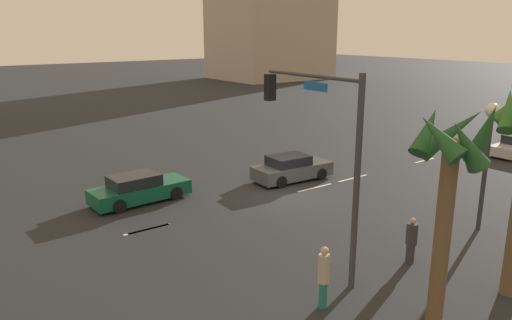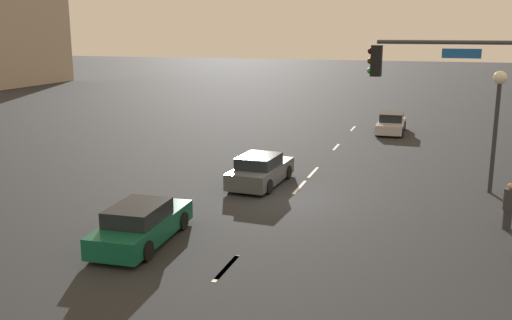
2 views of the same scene
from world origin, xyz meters
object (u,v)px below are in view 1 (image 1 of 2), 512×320
at_px(car_0, 139,189).
at_px(traffic_signal, 324,139).
at_px(pedestrian_0, 411,240).
at_px(car_2, 291,168).
at_px(streetlamp, 489,141).
at_px(palm_tree_0, 451,167).
at_px(pedestrian_1, 324,275).
at_px(building_1, 270,10).

relative_size(car_0, traffic_signal, 0.70).
height_order(traffic_signal, pedestrian_0, traffic_signal).
relative_size(car_0, pedestrian_0, 2.85).
xyz_separation_m(car_2, pedestrian_0, (3.03, 10.02, 0.22)).
height_order(traffic_signal, streetlamp, traffic_signal).
distance_m(streetlamp, palm_tree_0, 7.95).
bearing_deg(traffic_signal, pedestrian_0, 151.75).
bearing_deg(palm_tree_0, car_2, -113.60).
height_order(streetlamp, pedestrian_1, streetlamp).
bearing_deg(traffic_signal, car_0, -77.65).
distance_m(pedestrian_1, palm_tree_0, 4.68).
distance_m(traffic_signal, palm_tree_0, 4.31).
xyz_separation_m(palm_tree_0, building_1, (-41.15, -60.54, 6.65)).
height_order(traffic_signal, building_1, building_1).
relative_size(traffic_signal, pedestrian_1, 3.50).
xyz_separation_m(car_2, building_1, (-35.57, -47.77, 10.52)).
bearing_deg(pedestrian_1, traffic_signal, -131.09).
distance_m(car_0, streetlamp, 15.37).
bearing_deg(car_0, building_1, -133.40).
relative_size(car_2, palm_tree_0, 0.71).
xyz_separation_m(pedestrian_0, pedestrian_1, (4.50, 0.30, 0.17)).
bearing_deg(palm_tree_0, traffic_signal, -85.46).
xyz_separation_m(streetlamp, pedestrian_0, (4.79, 0.22, -2.86)).
distance_m(pedestrian_0, building_1, 70.26).
height_order(car_0, pedestrian_0, pedestrian_0).
bearing_deg(building_1, traffic_signal, 54.04).
height_order(palm_tree_0, building_1, building_1).
relative_size(car_2, pedestrian_0, 2.69).
xyz_separation_m(traffic_signal, building_1, (-41.49, -56.24, 6.64)).
bearing_deg(streetlamp, car_2, -79.86).
distance_m(car_2, streetlamp, 10.42).
height_order(car_2, building_1, building_1).
xyz_separation_m(car_0, traffic_signal, (-2.20, 10.04, 3.91)).
height_order(pedestrian_0, palm_tree_0, palm_tree_0).
relative_size(pedestrian_0, palm_tree_0, 0.27).
relative_size(car_0, streetlamp, 0.91).
bearing_deg(car_2, car_0, -10.98).
relative_size(traffic_signal, palm_tree_0, 1.08).
bearing_deg(car_0, streetlamp, 130.95).
relative_size(car_0, palm_tree_0, 0.76).
xyz_separation_m(car_2, traffic_signal, (5.92, 8.47, 3.89)).
height_order(car_0, pedestrian_1, pedestrian_1).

